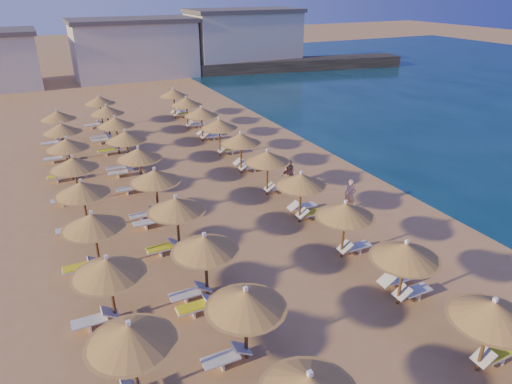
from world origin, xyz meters
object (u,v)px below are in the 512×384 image
jetty (300,64)px  beachgoer_a (350,195)px  parasol_row_west (155,177)px  beachgoer_c (288,178)px  beachgoer_b (289,172)px  parasol_row_east (267,158)px

jetty → beachgoer_a: beachgoer_a is taller
parasol_row_west → beachgoer_c: bearing=-0.5°
beachgoer_b → parasol_row_west: bearing=-84.8°
parasol_row_east → beachgoer_c: 2.00m
beachgoer_c → beachgoer_b: 1.15m
jetty → beachgoer_a: (-20.64, -39.80, 0.13)m
parasol_row_west → beachgoer_b: bearing=6.0°
beachgoer_a → parasol_row_west: bearing=-135.6°
jetty → parasol_row_east: (-23.79, -36.13, 1.55)m
jetty → parasol_row_east: size_ratio=0.76×
parasol_row_west → beachgoer_b: parasol_row_west is taller
parasol_row_east → beachgoer_c: parasol_row_east is taller
parasol_row_east → beachgoer_c: bearing=-3.1°
parasol_row_west → beachgoer_c: size_ratio=24.05×
jetty → parasol_row_west: 47.11m
beachgoer_b → parasol_row_east: bearing=-66.6°
parasol_row_east → parasol_row_west: 6.41m
parasol_row_east → beachgoer_c: size_ratio=24.05×
jetty → beachgoer_c: size_ratio=18.25×
parasol_row_west → beachgoer_b: size_ratio=25.80×
beachgoer_c → beachgoer_b: beachgoer_c is taller
jetty → parasol_row_east: 43.28m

